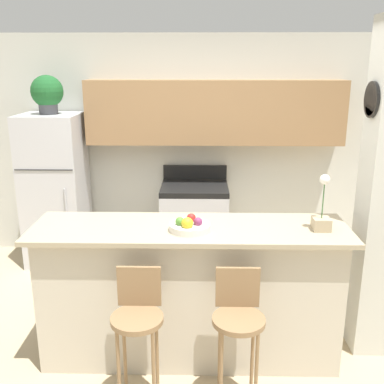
% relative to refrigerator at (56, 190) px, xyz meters
% --- Properties ---
extents(ground_plane, '(14.00, 14.00, 0.00)m').
position_rel_refrigerator_xyz_m(ground_plane, '(1.57, -1.76, -0.85)').
color(ground_plane, tan).
extents(wall_back, '(5.60, 0.38, 2.55)m').
position_rel_refrigerator_xyz_m(wall_back, '(1.66, 0.30, 0.61)').
color(wall_back, silver).
rests_on(wall_back, ground_plane).
extents(counter_bar, '(2.33, 0.65, 1.07)m').
position_rel_refrigerator_xyz_m(counter_bar, '(1.57, -1.76, -0.31)').
color(counter_bar, beige).
rests_on(counter_bar, ground_plane).
extents(refrigerator, '(0.64, 0.66, 1.70)m').
position_rel_refrigerator_xyz_m(refrigerator, '(0.00, 0.00, 0.00)').
color(refrigerator, silver).
rests_on(refrigerator, ground_plane).
extents(stove_range, '(0.74, 0.67, 1.07)m').
position_rel_refrigerator_xyz_m(stove_range, '(1.57, 0.00, -0.39)').
color(stove_range, silver).
rests_on(stove_range, ground_plane).
extents(bar_stool_left, '(0.34, 0.34, 0.94)m').
position_rel_refrigerator_xyz_m(bar_stool_left, '(1.24, -2.28, -0.22)').
color(bar_stool_left, olive).
rests_on(bar_stool_left, ground_plane).
extents(bar_stool_right, '(0.34, 0.34, 0.94)m').
position_rel_refrigerator_xyz_m(bar_stool_right, '(1.89, -2.28, -0.22)').
color(bar_stool_right, olive).
rests_on(bar_stool_right, ground_plane).
extents(potted_plant_on_fridge, '(0.34, 0.34, 0.41)m').
position_rel_refrigerator_xyz_m(potted_plant_on_fridge, '(-0.00, 0.00, 1.07)').
color(potted_plant_on_fridge, '#4C4C51').
rests_on(potted_plant_on_fridge, refrigerator).
extents(orchid_vase, '(0.12, 0.12, 0.41)m').
position_rel_refrigerator_xyz_m(orchid_vase, '(2.51, -1.81, 0.34)').
color(orchid_vase, tan).
rests_on(orchid_vase, counter_bar).
extents(fruit_bowl, '(0.29, 0.29, 0.12)m').
position_rel_refrigerator_xyz_m(fruit_bowl, '(1.56, -1.84, 0.26)').
color(fruit_bowl, silver).
rests_on(fruit_bowl, counter_bar).
extents(trash_bin, '(0.28, 0.28, 0.38)m').
position_rel_refrigerator_xyz_m(trash_bin, '(0.54, -0.22, -0.66)').
color(trash_bin, black).
rests_on(trash_bin, ground_plane).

